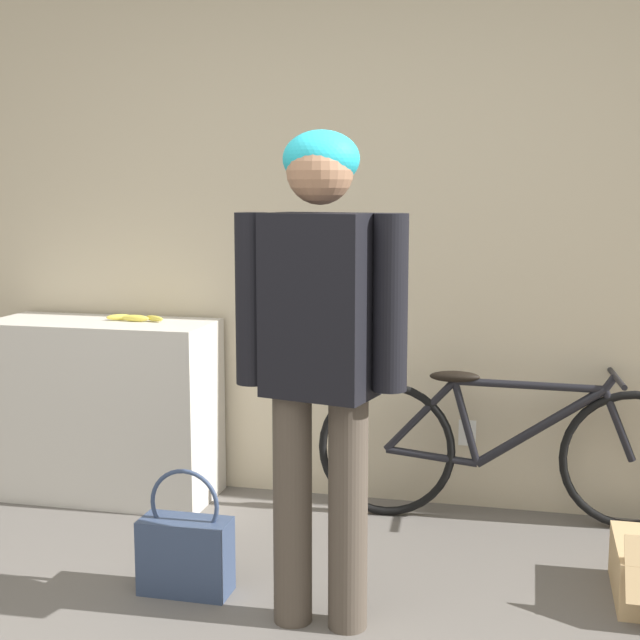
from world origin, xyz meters
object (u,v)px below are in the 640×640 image
object	(u,v)px
person	(320,334)
bicycle	(506,448)
banana	(135,318)
handbag	(186,552)

from	to	relation	value
person	bicycle	distance (m)	1.41
person	banana	size ratio (longest dim) A/B	5.52
bicycle	handbag	distance (m)	1.50
person	banana	xyz separation A→B (m)	(-1.15, 1.06, -0.13)
person	handbag	distance (m)	1.01
handbag	person	bearing A→B (deg)	-12.34
banana	handbag	bearing A→B (deg)	-56.79
banana	handbag	distance (m)	1.33
banana	handbag	xyz separation A→B (m)	(0.62, -0.94, -0.71)
person	handbag	size ratio (longest dim) A/B	3.53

